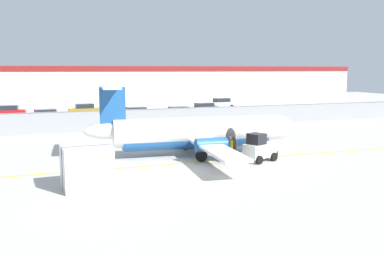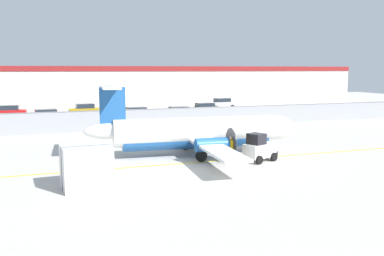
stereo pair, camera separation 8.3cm
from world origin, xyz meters
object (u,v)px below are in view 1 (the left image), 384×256
object	(u,v)px
parked_car_6	(221,103)
traffic_cone_near_right	(255,156)
parked_car_3	(135,114)
traffic_cone_near_left	(108,164)
parked_car_5	(205,109)
commuter_airplane	(200,132)
parked_car_4	(180,113)
baggage_tug	(259,148)
parked_car_1	(44,116)
ground_crew_worker	(231,148)
cargo_container	(87,167)
parked_car_0	(8,112)
parked_car_2	(85,110)

from	to	relation	value
parked_car_6	traffic_cone_near_right	bearing A→B (deg)	64.23
parked_car_3	parked_car_6	world-z (taller)	same
traffic_cone_near_left	parked_car_5	size ratio (longest dim) A/B	0.15
commuter_airplane	parked_car_4	world-z (taller)	commuter_airplane
parked_car_6	parked_car_3	bearing A→B (deg)	28.84
baggage_tug	parked_car_1	distance (m)	27.84
parked_car_4	parked_car_3	bearing A→B (deg)	168.40
traffic_cone_near_right	ground_crew_worker	bearing A→B (deg)	179.46
parked_car_5	parked_car_4	bearing A→B (deg)	-141.38
traffic_cone_near_left	parked_car_4	world-z (taller)	parked_car_4
cargo_container	traffic_cone_near_left	xyz separation A→B (m)	(1.59, 3.91, -0.79)
parked_car_0	parked_car_1	xyz separation A→B (m)	(4.15, -6.89, 0.00)
ground_crew_worker	parked_car_1	xyz separation A→B (m)	(-11.30, 24.14, -0.06)
traffic_cone_near_left	parked_car_5	world-z (taller)	parked_car_5
parked_car_1	parked_car_5	bearing A→B (deg)	-178.58
commuter_airplane	parked_car_2	xyz separation A→B (m)	(-5.28, 27.53, -0.71)
parked_car_4	traffic_cone_near_left	bearing A→B (deg)	-118.53
parked_car_0	parked_car_3	bearing A→B (deg)	155.06
cargo_container	baggage_tug	bearing A→B (deg)	9.80
parked_car_0	parked_car_2	size ratio (longest dim) A/B	1.00
ground_crew_worker	parked_car_2	size ratio (longest dim) A/B	0.40
ground_crew_worker	parked_car_1	size ratio (longest dim) A/B	0.39
commuter_airplane	traffic_cone_near_left	world-z (taller)	commuter_airplane
parked_car_2	ground_crew_worker	bearing A→B (deg)	-81.28
parked_car_0	parked_car_6	bearing A→B (deg)	-170.31
commuter_airplane	parked_car_1	distance (m)	23.63
ground_crew_worker	traffic_cone_near_right	distance (m)	1.85
traffic_cone_near_right	parked_car_2	bearing A→B (deg)	104.86
commuter_airplane	ground_crew_worker	distance (m)	3.11
commuter_airplane	parked_car_1	world-z (taller)	commuter_airplane
baggage_tug	parked_car_0	bearing A→B (deg)	96.83
traffic_cone_near_right	parked_car_3	bearing A→B (deg)	97.72
commuter_airplane	baggage_tug	xyz separation A→B (m)	(2.91, -3.26, -0.75)
commuter_airplane	parked_car_3	distance (m)	20.55
traffic_cone_near_left	parked_car_0	size ratio (longest dim) A/B	0.15
traffic_cone_near_right	baggage_tug	bearing A→B (deg)	-72.69
baggage_tug	parked_car_2	distance (m)	31.86
cargo_container	parked_car_5	distance (m)	34.84
commuter_airplane	cargo_container	bearing A→B (deg)	-139.61
commuter_airplane	parked_car_5	distance (m)	25.55
commuter_airplane	parked_car_1	size ratio (longest dim) A/B	3.70
commuter_airplane	ground_crew_worker	xyz separation A→B (m)	(1.05, -2.86, -0.65)
parked_car_0	parked_car_1	bearing A→B (deg)	124.73
ground_crew_worker	cargo_container	xyz separation A→B (m)	(-9.49, -3.29, 0.15)
parked_car_6	cargo_container	bearing A→B (deg)	51.85
baggage_tug	parked_car_5	distance (m)	27.77
baggage_tug	cargo_container	distance (m)	11.71
traffic_cone_near_right	parked_car_1	xyz separation A→B (m)	(-13.03, 24.16, 0.58)
parked_car_0	parked_car_6	size ratio (longest dim) A/B	0.99
parked_car_2	parked_car_6	world-z (taller)	same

